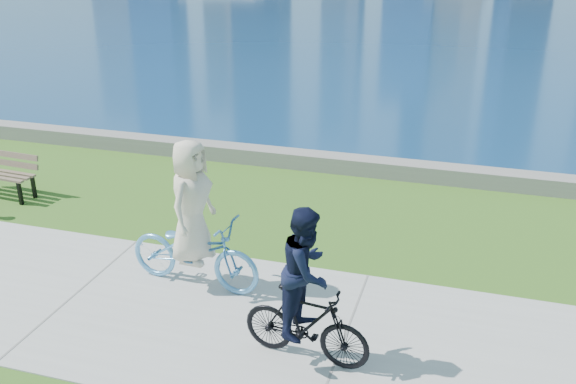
% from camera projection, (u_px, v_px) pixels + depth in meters
% --- Properties ---
extents(ground, '(320.00, 320.00, 0.00)m').
position_uv_depth(ground, '(77.00, 294.00, 9.42)').
color(ground, '#2F5817').
rests_on(ground, ground).
extents(concrete_path, '(80.00, 3.50, 0.02)m').
position_uv_depth(concrete_path, '(77.00, 293.00, 9.42)').
color(concrete_path, '#A3A39E').
rests_on(concrete_path, ground).
extents(seawall, '(90.00, 0.50, 0.35)m').
position_uv_depth(seawall, '(232.00, 153.00, 14.84)').
color(seawall, slate).
rests_on(seawall, ground).
extents(cyclist_woman, '(0.93, 2.16, 2.26)m').
position_uv_depth(cyclist_woman, '(193.00, 233.00, 9.33)').
color(cyclist_woman, '#589FD7').
rests_on(cyclist_woman, ground).
extents(cyclist_man, '(0.69, 1.68, 2.04)m').
position_uv_depth(cyclist_man, '(306.00, 299.00, 7.65)').
color(cyclist_man, black).
rests_on(cyclist_man, ground).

